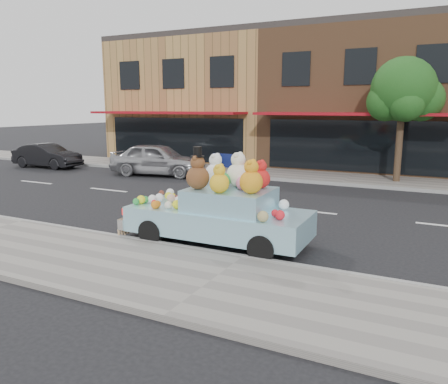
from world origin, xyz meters
The scene contains 11 objects.
ground centered at (0.00, 0.00, 0.00)m, with size 120.00×120.00×0.00m, color black.
near_sidewalk centered at (0.00, -6.50, 0.06)m, with size 60.00×3.00×0.12m, color gray.
far_sidewalk centered at (0.00, 6.50, 0.06)m, with size 60.00×3.00×0.12m, color gray.
near_kerb centered at (0.00, -5.00, 0.07)m, with size 60.00×0.12×0.13m, color gray.
far_kerb centered at (0.00, 5.00, 0.07)m, with size 60.00×0.12×0.13m, color gray.
storefront_left centered at (-10.00, 11.97, 3.64)m, with size 10.00×9.80×7.30m.
storefront_mid centered at (0.00, 11.97, 3.64)m, with size 10.00×9.80×7.30m.
street_tree centered at (2.03, 6.55, 3.69)m, with size 3.00×2.70×5.22m.
car_silver centered at (-8.42, 4.00, 0.77)m, with size 1.81×4.51×1.54m, color #A1A1A5.
car_dark centered at (-15.31, 3.62, 0.64)m, with size 1.35×3.87×1.27m, color black.
art_car centered at (-1.01, -4.13, 0.82)m, with size 4.50×1.80×2.33m.
Camera 1 is at (3.52, -13.07, 3.21)m, focal length 35.00 mm.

